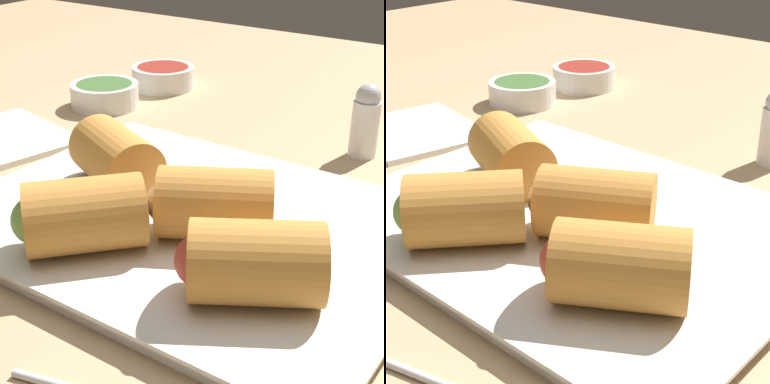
# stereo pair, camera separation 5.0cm
# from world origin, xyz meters

# --- Properties ---
(table_surface) EXTENTS (1.80, 1.40, 0.02)m
(table_surface) POSITION_xyz_m (0.00, 0.00, 0.01)
(table_surface) COLOR tan
(table_surface) RESTS_ON ground
(serving_plate) EXTENTS (0.35, 0.27, 0.01)m
(serving_plate) POSITION_xyz_m (0.02, 0.01, 0.03)
(serving_plate) COLOR silver
(serving_plate) RESTS_ON table_surface
(roll_front_left) EXTENTS (0.09, 0.08, 0.05)m
(roll_front_left) POSITION_xyz_m (0.05, -0.01, 0.06)
(roll_front_left) COLOR #C68438
(roll_front_left) RESTS_ON serving_plate
(roll_front_right) EXTENTS (0.09, 0.08, 0.05)m
(roll_front_right) POSITION_xyz_m (-0.06, 0.01, 0.06)
(roll_front_right) COLOR #C68438
(roll_front_right) RESTS_ON serving_plate
(roll_back_left) EXTENTS (0.09, 0.09, 0.05)m
(roll_back_left) POSITION_xyz_m (-0.02, -0.08, 0.06)
(roll_back_left) COLOR #C68438
(roll_back_left) RESTS_ON serving_plate
(roll_back_right) EXTENTS (0.09, 0.09, 0.05)m
(roll_back_right) POSITION_xyz_m (0.11, -0.06, 0.06)
(roll_back_right) COLOR #C68438
(roll_back_right) RESTS_ON serving_plate
(dipping_bowl_near) EXTENTS (0.08, 0.08, 0.03)m
(dipping_bowl_near) POSITION_xyz_m (-0.24, 0.20, 0.04)
(dipping_bowl_near) COLOR silver
(dipping_bowl_near) RESTS_ON table_surface
(dipping_bowl_far) EXTENTS (0.08, 0.08, 0.03)m
(dipping_bowl_far) POSITION_xyz_m (-0.23, 0.30, 0.04)
(dipping_bowl_far) COLOR silver
(dipping_bowl_far) RESTS_ON table_surface
(napkin) EXTENTS (0.16, 0.14, 0.01)m
(napkin) POSITION_xyz_m (-0.25, 0.05, 0.02)
(napkin) COLOR white
(napkin) RESTS_ON table_surface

